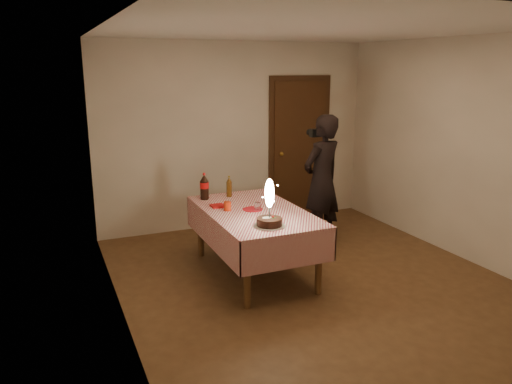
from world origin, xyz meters
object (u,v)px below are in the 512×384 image
(red_cup, at_px, (227,206))
(red_plate, at_px, (253,209))
(dining_table, at_px, (254,219))
(photographer, at_px, (322,180))
(clear_cup, at_px, (258,207))
(amber_bottle_left, at_px, (229,187))
(cola_bottle, at_px, (204,187))
(birthday_cake, at_px, (269,213))

(red_cup, bearing_deg, red_plate, -15.67)
(dining_table, relative_size, photographer, 1.02)
(dining_table, height_order, clear_cup, clear_cup)
(amber_bottle_left, xyz_separation_m, photographer, (1.22, -0.11, -0.01))
(dining_table, bearing_deg, cola_bottle, 118.22)
(red_cup, xyz_separation_m, amber_bottle_left, (0.23, 0.56, 0.07))
(red_plate, bearing_deg, clear_cup, -57.66)
(dining_table, xyz_separation_m, cola_bottle, (-0.35, 0.66, 0.25))
(red_plate, distance_m, photographer, 1.30)
(clear_cup, relative_size, photographer, 0.05)
(cola_bottle, bearing_deg, amber_bottle_left, 0.95)
(birthday_cake, xyz_separation_m, red_plate, (0.08, 0.59, -0.13))
(red_plate, distance_m, clear_cup, 0.08)
(red_plate, distance_m, red_cup, 0.28)
(birthday_cake, relative_size, red_cup, 4.76)
(birthday_cake, bearing_deg, clear_cup, 78.36)
(red_plate, relative_size, red_cup, 2.20)
(red_cup, distance_m, clear_cup, 0.33)
(birthday_cake, bearing_deg, red_plate, 82.65)
(birthday_cake, xyz_separation_m, cola_bottle, (-0.27, 1.22, 0.02))
(birthday_cake, relative_size, cola_bottle, 1.50)
(dining_table, xyz_separation_m, amber_bottle_left, (-0.04, 0.66, 0.22))
(dining_table, relative_size, red_plate, 7.82)
(red_cup, relative_size, cola_bottle, 0.31)
(red_cup, bearing_deg, birthday_cake, -74.11)
(cola_bottle, height_order, amber_bottle_left, cola_bottle)
(red_cup, relative_size, photographer, 0.06)
(red_plate, height_order, amber_bottle_left, amber_bottle_left)
(dining_table, relative_size, clear_cup, 19.11)
(dining_table, distance_m, clear_cup, 0.15)
(red_plate, bearing_deg, birthday_cake, -97.35)
(birthday_cake, xyz_separation_m, red_cup, (-0.19, 0.67, -0.08))
(cola_bottle, relative_size, amber_bottle_left, 1.25)
(clear_cup, relative_size, amber_bottle_left, 0.35)
(birthday_cake, bearing_deg, cola_bottle, 102.64)
(birthday_cake, height_order, red_cup, birthday_cake)
(red_plate, xyz_separation_m, clear_cup, (0.03, -0.05, 0.04))
(birthday_cake, bearing_deg, red_cup, 105.89)
(dining_table, relative_size, cola_bottle, 5.42)
(dining_table, distance_m, cola_bottle, 0.79)
(clear_cup, xyz_separation_m, amber_bottle_left, (-0.07, 0.69, 0.07))
(birthday_cake, distance_m, photographer, 1.68)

